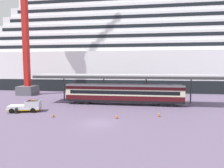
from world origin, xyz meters
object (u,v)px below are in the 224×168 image
Objects in this scene: cruise_ship at (177,51)px; dockside_crane at (27,34)px; quay_bollard at (16,110)px; service_truck at (28,106)px; train_carriage at (124,93)px; traffic_cone_mid at (53,115)px; traffic_cone_near at (117,116)px; traffic_cone_far at (159,114)px.

dockside_crane is (-42.90, -21.76, 2.94)m from cruise_ship.
service_truck is at bearing 53.75° from quay_bollard.
train_carriage is 29.67× the size of traffic_cone_mid.
cruise_ship is 2.64× the size of dockside_crane.
traffic_cone_near is at bearing -111.52° from cruise_ship.
cruise_ship reaches higher than traffic_cone_near.
traffic_cone_far is at bearing -0.41° from service_truck.
traffic_cone_near is at bearing -162.74° from traffic_cone_far.
quay_bollard is at bearing -128.75° from cruise_ship.
dockside_crane reaches higher than train_carriage.
traffic_cone_mid is 31.01m from dockside_crane.
dockside_crane is at bearing 116.80° from quay_bollard.
traffic_cone_mid is 7.07m from quay_bollard.
cruise_ship is 182.46× the size of traffic_cone_mid.
cruise_ship is at bearing 51.25° from quay_bollard.
service_truck is at bearing 155.18° from traffic_cone_mid.
traffic_cone_far is at bearing 9.13° from traffic_cone_mid.
service_truck is at bearing -152.28° from train_carriage.
quay_bollard is at bearing -176.74° from traffic_cone_far.
quay_bollard is (9.82, -19.45, -15.72)m from dockside_crane.
service_truck reaches higher than traffic_cone_mid.
cruise_ship is at bearing 68.48° from traffic_cone_near.
traffic_cone_far is at bearing 3.26° from quay_bollard.
cruise_ship is 51.50m from traffic_cone_mid.
quay_bollard is (-16.77, -9.71, -1.79)m from train_carriage.
cruise_ship is at bearing 51.16° from service_truck.
traffic_cone_near is at bearing 3.54° from traffic_cone_mid.
quay_bollard is at bearing 169.75° from traffic_cone_mid.
dockside_crane is at bearing -153.11° from cruise_ship.
traffic_cone_mid is (5.88, -2.72, -0.60)m from service_truck.
train_carriage is 17.78m from service_truck.
traffic_cone_mid is 16.15m from traffic_cone_far.
traffic_cone_far is (15.95, 2.56, -0.01)m from traffic_cone_mid.
dockside_crane is (-32.72, 18.14, 15.86)m from traffic_cone_far.
train_carriage is 31.56m from dockside_crane.
dockside_crane reaches higher than traffic_cone_mid.
traffic_cone_far is 40.64m from dockside_crane.
cruise_ship is at bearing 62.64° from train_carriage.
service_truck is 0.10× the size of dockside_crane.
traffic_cone_far is (21.83, -0.16, -0.61)m from service_truck.
quay_bollard is (-16.56, 0.66, 0.13)m from traffic_cone_near.
cruise_ship is 25.73× the size of service_truck.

